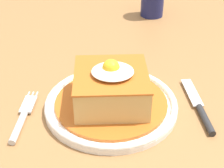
% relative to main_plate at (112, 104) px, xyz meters
% --- Properties ---
extents(dining_table, '(1.49, 1.07, 0.77)m').
position_rel_main_plate_xyz_m(dining_table, '(-0.02, 0.14, -0.10)').
color(dining_table, olive).
rests_on(dining_table, ground_plane).
extents(main_plate, '(0.24, 0.24, 0.02)m').
position_rel_main_plate_xyz_m(main_plate, '(0.00, 0.00, 0.00)').
color(main_plate, white).
rests_on(main_plate, dining_table).
extents(sandwich_meal, '(0.21, 0.21, 0.09)m').
position_rel_main_plate_xyz_m(sandwich_meal, '(0.00, -0.00, 0.03)').
color(sandwich_meal, '#B75B1E').
rests_on(sandwich_meal, main_plate).
extents(fork, '(0.03, 0.14, 0.01)m').
position_rel_main_plate_xyz_m(fork, '(-0.16, -0.03, -0.00)').
color(fork, silver).
rests_on(fork, dining_table).
extents(knife, '(0.02, 0.17, 0.01)m').
position_rel_main_plate_xyz_m(knife, '(0.16, -0.02, -0.00)').
color(knife, '#262628').
rests_on(knife, dining_table).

